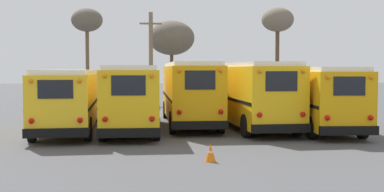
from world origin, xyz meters
TOP-DOWN VIEW (x-y plane):
  - ground_plane at (0.00, 0.00)m, footprint 160.00×160.00m
  - school_bus_0 at (-6.04, -0.62)m, footprint 3.05×10.55m
  - school_bus_1 at (-3.02, -1.13)m, footprint 2.63×9.43m
  - school_bus_2 at (0.00, 1.15)m, footprint 2.62×10.07m
  - school_bus_3 at (3.02, -0.55)m, footprint 3.00×9.58m
  - school_bus_4 at (6.04, -0.63)m, footprint 2.86×11.02m
  - utility_pole at (-2.01, 14.49)m, footprint 1.80×0.33m
  - bare_tree_0 at (-7.72, 19.69)m, footprint 2.80×2.80m
  - bare_tree_1 at (-0.18, 17.73)m, footprint 4.01×4.01m
  - bare_tree_2 at (8.89, 16.27)m, footprint 2.76×2.76m
  - traffic_cone at (-0.20, -9.30)m, footprint 0.36×0.36m

SIDE VIEW (x-z plane):
  - ground_plane at x=0.00m, z-range 0.00..0.00m
  - traffic_cone at x=-0.20m, z-range 0.00..0.59m
  - school_bus_0 at x=-6.04m, z-range 0.14..3.10m
  - school_bus_4 at x=6.04m, z-range 0.14..3.23m
  - school_bus_1 at x=-3.02m, z-range 0.13..3.28m
  - school_bus_3 at x=3.02m, z-range 0.14..3.46m
  - school_bus_2 at x=0.00m, z-range 0.15..3.49m
  - utility_pole at x=-2.01m, z-range 0.12..7.69m
  - bare_tree_1 at x=-0.18m, z-range 2.09..9.33m
  - bare_tree_2 at x=8.89m, z-range 2.93..11.23m
  - bare_tree_0 at x=-7.72m, z-range 3.03..11.51m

